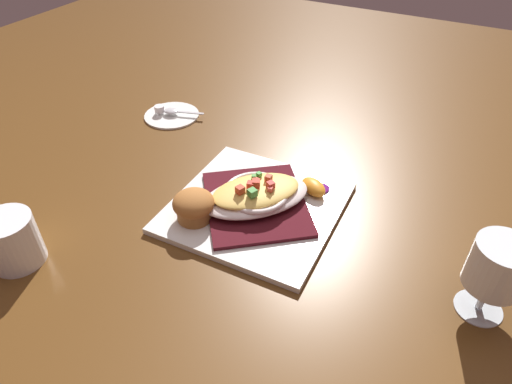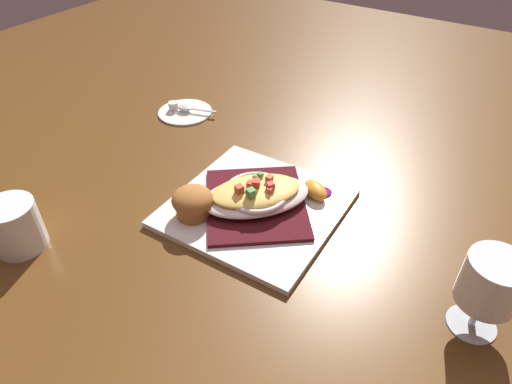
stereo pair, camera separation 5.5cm
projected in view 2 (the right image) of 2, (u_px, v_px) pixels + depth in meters
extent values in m
plane|color=#5B3817|center=(256.00, 209.00, 0.84)|extent=(2.60, 2.60, 0.00)
cube|color=white|center=(256.00, 207.00, 0.84)|extent=(0.30, 0.30, 0.01)
cube|color=#461118|center=(256.00, 203.00, 0.83)|extent=(0.27, 0.28, 0.01)
ellipsoid|color=silver|center=(256.00, 196.00, 0.82)|extent=(0.22, 0.23, 0.03)
torus|color=silver|center=(256.00, 192.00, 0.82)|extent=(0.17, 0.17, 0.01)
ellipsoid|color=#ECC059|center=(256.00, 191.00, 0.81)|extent=(0.18, 0.19, 0.02)
cube|color=red|center=(257.00, 181.00, 0.82)|extent=(0.01, 0.01, 0.01)
cube|color=red|center=(250.00, 185.00, 0.80)|extent=(0.01, 0.01, 0.01)
cube|color=#B45031|center=(269.00, 179.00, 0.82)|extent=(0.01, 0.01, 0.01)
cube|color=#CC4229|center=(239.00, 189.00, 0.79)|extent=(0.02, 0.02, 0.01)
cube|color=#4B953A|center=(255.00, 177.00, 0.82)|extent=(0.01, 0.01, 0.01)
cube|color=red|center=(257.00, 183.00, 0.80)|extent=(0.02, 0.02, 0.01)
cube|color=#D64A3D|center=(269.00, 191.00, 0.79)|extent=(0.01, 0.01, 0.01)
cube|color=#4A9541|center=(251.00, 193.00, 0.78)|extent=(0.02, 0.02, 0.01)
cube|color=green|center=(260.00, 175.00, 0.83)|extent=(0.01, 0.01, 0.01)
cube|color=#CF3D34|center=(270.00, 186.00, 0.80)|extent=(0.02, 0.02, 0.01)
cylinder|color=#A46932|center=(194.00, 209.00, 0.81)|extent=(0.06, 0.06, 0.02)
ellipsoid|color=#A96830|center=(192.00, 200.00, 0.79)|extent=(0.07, 0.07, 0.04)
ellipsoid|color=#4C0F23|center=(192.00, 195.00, 0.79)|extent=(0.03, 0.03, 0.01)
ellipsoid|color=#5A1267|center=(320.00, 192.00, 0.86)|extent=(0.06, 0.06, 0.01)
ellipsoid|color=orange|center=(315.00, 190.00, 0.85)|extent=(0.07, 0.06, 0.03)
cylinder|color=white|center=(15.00, 226.00, 0.74)|extent=(0.08, 0.08, 0.09)
torus|color=white|center=(17.00, 207.00, 0.78)|extent=(0.05, 0.04, 0.05)
cylinder|color=#4C2D14|center=(19.00, 236.00, 0.76)|extent=(0.07, 0.07, 0.04)
cylinder|color=white|center=(471.00, 323.00, 0.64)|extent=(0.07, 0.07, 0.00)
cylinder|color=white|center=(477.00, 311.00, 0.63)|extent=(0.01, 0.01, 0.05)
cylinder|color=white|center=(492.00, 282.00, 0.59)|extent=(0.08, 0.08, 0.07)
cylinder|color=silver|center=(488.00, 291.00, 0.60)|extent=(0.07, 0.07, 0.04)
cylinder|color=white|center=(185.00, 111.00, 1.13)|extent=(0.14, 0.14, 0.01)
ellipsoid|color=silver|center=(185.00, 108.00, 1.13)|extent=(0.04, 0.04, 0.01)
cube|color=silver|center=(203.00, 110.00, 1.11)|extent=(0.07, 0.03, 0.00)
cylinder|color=white|center=(173.00, 105.00, 1.13)|extent=(0.02, 0.02, 0.02)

